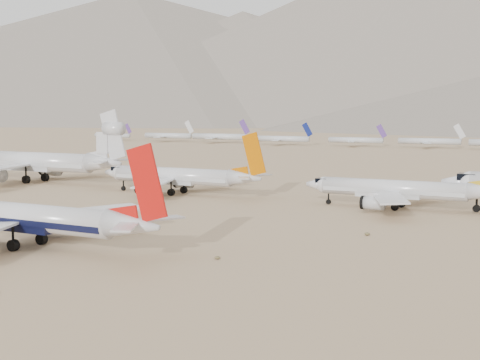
{
  "coord_description": "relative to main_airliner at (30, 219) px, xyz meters",
  "views": [
    {
      "loc": [
        73.43,
        -82.56,
        21.55
      ],
      "look_at": [
        4.54,
        45.73,
        7.0
      ],
      "focal_mm": 50.0,
      "sensor_mm": 36.0,
      "label": 1
    }
  ],
  "objects": [
    {
      "name": "row2_white_trijet",
      "position": [
        -73.98,
        76.2,
        1.82
      ],
      "size": [
        64.38,
        62.92,
        22.81
      ],
      "color": "silver",
      "rests_on": "ground"
    },
    {
      "name": "row2_gold_tail",
      "position": [
        40.97,
        71.61,
        -0.39
      ],
      "size": [
        44.08,
        43.11,
        15.7
      ],
      "color": "silver",
      "rests_on": "ground"
    },
    {
      "name": "ground",
      "position": [
        6.15,
        5.39,
        -4.78
      ],
      "size": [
        7000.0,
        7000.0,
        0.0
      ],
      "primitive_type": "plane",
      "color": "#9A7A5A",
      "rests_on": "ground"
    },
    {
      "name": "desert_scrub",
      "position": [
        22.9,
        -20.88,
        -4.49
      ],
      "size": [
        271.07,
        129.98,
        0.66
      ],
      "color": "brown",
      "rests_on": "ground"
    },
    {
      "name": "distant_storage_row",
      "position": [
        -39.21,
        341.56,
        -0.32
      ],
      "size": [
        476.41,
        55.77,
        15.28
      ],
      "color": "silver",
      "rests_on": "ground"
    },
    {
      "name": "row2_orange_tail",
      "position": [
        -18.23,
        70.84,
        -0.02
      ],
      "size": [
        47.6,
        46.56,
        16.98
      ],
      "color": "silver",
      "rests_on": "ground"
    },
    {
      "name": "main_airliner",
      "position": [
        0.0,
        0.0,
        0.0
      ],
      "size": [
        49.28,
        48.13,
        17.39
      ],
      "color": "silver",
      "rests_on": "ground"
    }
  ]
}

